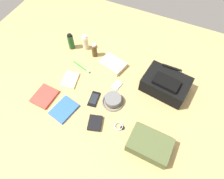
{
  "coord_description": "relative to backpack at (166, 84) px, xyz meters",
  "views": [
    {
      "loc": [
        0.32,
        -0.7,
        1.28
      ],
      "look_at": [
        0.0,
        0.0,
        0.04
      ],
      "focal_mm": 31.78,
      "sensor_mm": 36.0,
      "label": 1
    }
  ],
  "objects": [
    {
      "name": "ground_plane",
      "position": [
        -0.35,
        -0.19,
        -0.08
      ],
      "size": [
        2.64,
        2.02,
        0.02
      ],
      "primitive_type": "cube",
      "color": "tan",
      "rests_on": "ground"
    },
    {
      "name": "backpack",
      "position": [
        0.0,
        0.0,
        0.0
      ],
      "size": [
        0.35,
        0.27,
        0.15
      ],
      "color": "black",
      "rests_on": "ground_plane"
    },
    {
      "name": "toiletry_pouch",
      "position": [
        0.04,
        -0.47,
        -0.02
      ],
      "size": [
        0.27,
        0.23,
        0.1
      ],
      "color": "#47512D",
      "rests_on": "ground_plane"
    },
    {
      "name": "bucket_hat",
      "position": [
        -0.3,
        -0.26,
        -0.04
      ],
      "size": [
        0.16,
        0.16,
        0.06
      ],
      "color": "#5E5E5E",
      "rests_on": "ground_plane"
    },
    {
      "name": "shampoo_bottle",
      "position": [
        -0.86,
        0.08,
        0.0
      ],
      "size": [
        0.05,
        0.05,
        0.15
      ],
      "color": "#19471E",
      "rests_on": "ground_plane"
    },
    {
      "name": "lotion_bottle",
      "position": [
        -0.74,
        0.12,
        0.0
      ],
      "size": [
        0.05,
        0.05,
        0.14
      ],
      "color": "beige",
      "rests_on": "ground_plane"
    },
    {
      "name": "cologne_bottle",
      "position": [
        -0.63,
        0.08,
        -0.0
      ],
      "size": [
        0.04,
        0.04,
        0.13
      ],
      "color": "#473319",
      "rests_on": "ground_plane"
    },
    {
      "name": "paperback_novel",
      "position": [
        -0.78,
        -0.44,
        -0.06
      ],
      "size": [
        0.15,
        0.18,
        0.02
      ],
      "color": "red",
      "rests_on": "ground_plane"
    },
    {
      "name": "travel_guidebook",
      "position": [
        -0.59,
        -0.47,
        -0.06
      ],
      "size": [
        0.17,
        0.2,
        0.02
      ],
      "color": "blue",
      "rests_on": "ground_plane"
    },
    {
      "name": "cell_phone",
      "position": [
        -0.44,
        -0.3,
        -0.06
      ],
      "size": [
        0.08,
        0.13,
        0.01
      ],
      "color": "black",
      "rests_on": "ground_plane"
    },
    {
      "name": "media_player",
      "position": [
        -0.34,
        -0.12,
        -0.06
      ],
      "size": [
        0.07,
        0.09,
        0.01
      ],
      "color": "#B7B7BC",
      "rests_on": "ground_plane"
    },
    {
      "name": "wristwatch",
      "position": [
        -0.19,
        -0.42,
        -0.06
      ],
      "size": [
        0.07,
        0.06,
        0.01
      ],
      "color": "#99999E",
      "rests_on": "ground_plane"
    },
    {
      "name": "toothbrush",
      "position": [
        -0.66,
        -0.08,
        -0.06
      ],
      "size": [
        0.18,
        0.06,
        0.02
      ],
      "color": "#198C33",
      "rests_on": "ground_plane"
    },
    {
      "name": "wallet",
      "position": [
        -0.34,
        -0.47,
        -0.05
      ],
      "size": [
        0.12,
        0.13,
        0.02
      ],
      "primitive_type": "cube",
      "rotation": [
        0.0,
        0.0,
        0.29
      ],
      "color": "black",
      "rests_on": "ground_plane"
    },
    {
      "name": "notepad",
      "position": [
        -0.69,
        -0.23,
        -0.06
      ],
      "size": [
        0.14,
        0.17,
        0.02
      ],
      "primitive_type": "cube",
      "rotation": [
        0.0,
        0.0,
        0.22
      ],
      "color": "beige",
      "rests_on": "ground_plane"
    },
    {
      "name": "folded_towel",
      "position": [
        -0.45,
        0.05,
        -0.05
      ],
      "size": [
        0.23,
        0.19,
        0.04
      ],
      "primitive_type": "cube",
      "rotation": [
        0.0,
        0.0,
        -0.26
      ],
      "color": "#C6B289",
      "rests_on": "ground_plane"
    }
  ]
}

